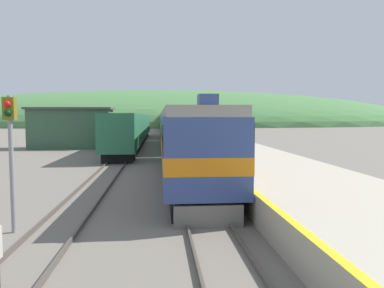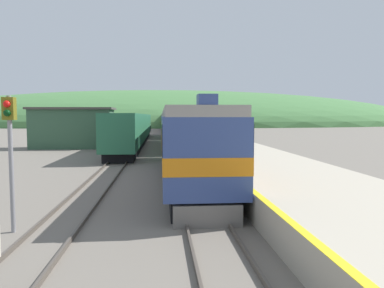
# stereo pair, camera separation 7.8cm
# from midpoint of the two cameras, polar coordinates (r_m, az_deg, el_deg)

# --- Properties ---
(track_main) EXTENTS (1.52, 180.00, 0.16)m
(track_main) POSITION_cam_midpoint_polar(r_m,az_deg,el_deg) (70.95, -3.72, 1.37)
(track_main) COLOR #4C443D
(track_main) RESTS_ON ground
(track_siding) EXTENTS (1.52, 180.00, 0.16)m
(track_siding) POSITION_cam_midpoint_polar(r_m,az_deg,el_deg) (71.01, -7.72, 1.34)
(track_siding) COLOR #4C443D
(track_siding) RESTS_ON ground
(platform) EXTENTS (6.10, 140.00, 1.09)m
(platform) POSITION_cam_midpoint_polar(r_m,az_deg,el_deg) (51.31, 1.95, 0.76)
(platform) COLOR #B2A893
(platform) RESTS_ON ground
(distant_hills) EXTENTS (225.22, 101.35, 28.28)m
(distant_hills) POSITION_cam_midpoint_polar(r_m,az_deg,el_deg) (159.48, -4.44, 2.98)
(distant_hills) COLOR #477A42
(distant_hills) RESTS_ON ground
(station_shed) EXTENTS (9.45, 4.57, 4.68)m
(station_shed) POSITION_cam_midpoint_polar(r_m,az_deg,el_deg) (45.30, -17.90, 2.38)
(station_shed) COLOR #385B42
(station_shed) RESTS_ON ground
(express_train_lead_car) EXTENTS (3.03, 21.51, 4.45)m
(express_train_lead_car) POSITION_cam_midpoint_polar(r_m,az_deg,el_deg) (22.66, -0.98, 0.54)
(express_train_lead_car) COLOR black
(express_train_lead_car) RESTS_ON ground
(carriage_second) EXTENTS (3.02, 22.36, 4.09)m
(carriage_second) POSITION_cam_midpoint_polar(r_m,az_deg,el_deg) (45.65, -3.01, 2.43)
(carriage_second) COLOR black
(carriage_second) RESTS_ON ground
(carriage_third) EXTENTS (3.02, 22.36, 4.09)m
(carriage_third) POSITION_cam_midpoint_polar(r_m,az_deg,el_deg) (68.87, -3.69, 3.07)
(carriage_third) COLOR black
(carriage_third) RESTS_ON ground
(carriage_fourth) EXTENTS (3.02, 22.36, 4.09)m
(carriage_fourth) POSITION_cam_midpoint_polar(r_m,az_deg,el_deg) (92.10, -4.02, 3.38)
(carriage_fourth) COLOR black
(carriage_fourth) RESTS_ON ground
(carriage_fifth) EXTENTS (3.02, 22.36, 4.09)m
(carriage_fifth) POSITION_cam_midpoint_polar(r_m,az_deg,el_deg) (115.33, -4.22, 3.57)
(carriage_fifth) COLOR black
(carriage_fifth) RESTS_ON ground
(siding_train) EXTENTS (2.90, 43.87, 3.94)m
(siding_train) POSITION_cam_midpoint_polar(r_m,az_deg,el_deg) (50.58, -8.82, 2.35)
(siding_train) COLOR black
(siding_train) RESTS_ON ground
(signal_post_siding) EXTENTS (0.36, 0.42, 4.37)m
(signal_post_siding) POSITION_cam_midpoint_polar(r_m,az_deg,el_deg) (13.06, -26.11, 1.13)
(signal_post_siding) COLOR gray
(signal_post_siding) RESTS_ON ground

